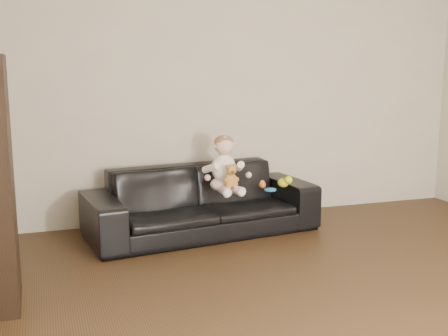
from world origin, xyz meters
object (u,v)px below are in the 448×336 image
object	(u,v)px
toy_green	(283,183)
sofa	(202,201)
toy_rattle	(262,185)
baby	(224,167)
toy_blue_disc	(270,190)
teddy_bear	(231,177)

from	to	relation	value
toy_green	sofa	bearing A→B (deg)	172.66
sofa	toy_rattle	bearing A→B (deg)	-15.86
baby	sofa	bearing A→B (deg)	141.34
toy_green	toy_rattle	size ratio (longest dim) A/B	1.87
toy_green	toy_blue_disc	xyz separation A→B (m)	(-0.17, -0.09, -0.04)
baby	toy_green	xyz separation A→B (m)	(0.59, 0.02, -0.19)
baby	toy_rattle	xyz separation A→B (m)	(0.39, 0.03, -0.20)
toy_rattle	toy_green	bearing A→B (deg)	-4.19
baby	toy_rattle	distance (m)	0.43
baby	toy_blue_disc	bearing A→B (deg)	-16.72
toy_rattle	toy_blue_disc	xyz separation A→B (m)	(0.04, -0.11, -0.03)
sofa	toy_green	size ratio (longest dim) A/B	16.84
sofa	toy_blue_disc	size ratio (longest dim) A/B	19.10
baby	teddy_bear	world-z (taller)	baby
sofa	baby	xyz separation A→B (m)	(0.18, -0.12, 0.33)
teddy_bear	toy_green	bearing A→B (deg)	15.69
toy_rattle	toy_blue_disc	size ratio (longest dim) A/B	0.61
sofa	baby	distance (m)	0.39
sofa	teddy_bear	size ratio (longest dim) A/B	9.71
toy_rattle	toy_blue_disc	world-z (taller)	toy_rattle
baby	toy_blue_disc	distance (m)	0.48
toy_green	baby	bearing A→B (deg)	-178.46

